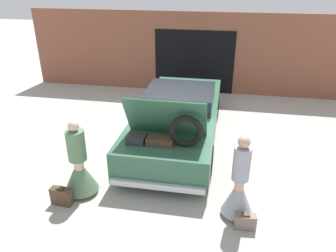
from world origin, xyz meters
The scene contains 7 objects.
ground_plane centered at (0.00, 0.00, 0.00)m, with size 40.00×40.00×0.00m, color #ADA89E.
garage_wall_back centered at (0.00, 3.80, 1.39)m, with size 12.00×0.14×2.80m.
car centered at (0.00, 0.00, 0.59)m, with size 2.02×5.23×1.80m.
person_left centered at (-1.52, -2.69, 0.56)m, with size 0.67×0.67×1.58m.
person_right centered at (1.52, -2.83, 0.58)m, with size 0.57×0.57×1.62m.
suitcase_beside_left_person centered at (-1.75, -3.11, 0.18)m, with size 0.41×0.19×0.38m.
suitcase_beside_right_person centered at (1.67, -3.14, 0.14)m, with size 0.38×0.19×0.31m.
Camera 1 is at (1.15, -7.68, 4.06)m, focal length 35.00 mm.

